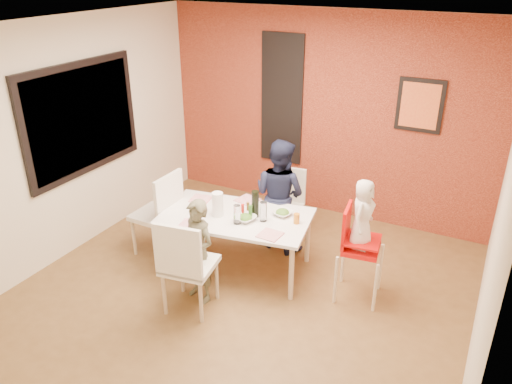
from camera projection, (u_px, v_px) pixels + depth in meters
The scene contains 35 objects.
ground at pixel (243, 291), 5.34m from camera, with size 4.50×4.50×0.00m, color brown.
ceiling at pixel (240, 28), 4.19m from camera, with size 4.50×4.50×0.02m, color white.
wall_back at pixel (324, 116), 6.57m from camera, with size 4.50×0.02×2.70m, color beige.
wall_front at pixel (58, 308), 2.96m from camera, with size 4.50×0.02×2.70m, color beige.
wall_left at pixel (70, 140), 5.70m from camera, with size 0.02×4.50×2.70m, color beige.
wall_right at pixel (498, 229), 3.82m from camera, with size 0.02×4.50×2.70m, color beige.
brick_accent_wall at pixel (324, 116), 6.55m from camera, with size 4.50×0.02×2.70m, color maroon.
picture_window_frame at pixel (82, 119), 5.77m from camera, with size 0.05×1.70×1.30m, color black.
picture_window_pane at pixel (83, 119), 5.76m from camera, with size 0.02×1.55×1.15m, color black.
glassblock_strip at pixel (282, 100), 6.73m from camera, with size 0.55×0.03×1.70m, color silver.
glassblock_surround at pixel (282, 100), 6.73m from camera, with size 0.60×0.03×1.76m, color black.
art_print_frame at pixel (420, 105), 5.91m from camera, with size 0.54×0.03×0.64m, color black.
art_print_canvas at pixel (420, 106), 5.90m from camera, with size 0.44×0.01×0.54m, color orange.
dining_table at pixel (236, 220), 5.49m from camera, with size 1.75×1.15×0.68m.
chair_near at pixel (185, 262), 4.79m from camera, with size 0.55×0.55×1.04m.
chair_far at pixel (287, 200), 6.20m from camera, with size 0.47×0.47×0.90m.
chair_left at pixel (162, 210), 5.79m from camera, with size 0.49×0.49×1.04m.
high_chair at pixel (357, 244), 5.03m from camera, with size 0.48×0.48×1.02m.
child_near at pixel (198, 252), 5.01m from camera, with size 0.41×0.27×1.12m, color brown.
child_far at pixel (280, 195), 5.92m from camera, with size 0.67×0.52×1.37m, color #161A31.
toddler at pixel (363, 214), 4.88m from camera, with size 0.35×0.23×0.72m, color silver.
plate_near_left at pixel (191, 225), 5.25m from camera, with size 0.24×0.24×0.01m, color white.
plate_far_mid at pixel (247, 200), 5.80m from camera, with size 0.23×0.23×0.01m, color white.
plate_near_right at pixel (270, 235), 5.07m from camera, with size 0.22×0.22×0.01m, color white.
plate_far_left at pixel (201, 199), 5.83m from camera, with size 0.22×0.22×0.01m, color white.
salad_bowl_a at pixel (245, 218), 5.35m from camera, with size 0.23×0.23×0.06m, color white.
salad_bowl_b at pixel (282, 213), 5.46m from camera, with size 0.21×0.21×0.05m, color white.
wine_bottle at pixel (255, 204), 5.38m from camera, with size 0.08×0.08×0.30m, color black.
wine_glass_a at pixel (237, 214), 5.25m from camera, with size 0.08×0.08×0.21m, color white.
wine_glass_b at pixel (263, 211), 5.31m from camera, with size 0.08×0.08×0.22m, color silver.
paper_towel_roll at pixel (218, 204), 5.40m from camera, with size 0.12×0.12×0.27m, color white.
condiment_red at pixel (243, 210), 5.43m from camera, with size 0.04×0.04×0.14m, color red.
condiment_green at pixel (250, 212), 5.37m from camera, with size 0.04×0.04×0.16m, color #326822.
condiment_brown at pixel (248, 208), 5.48m from camera, with size 0.03×0.03×0.13m, color brown.
sippy_cup at pixel (297, 219), 5.28m from camera, with size 0.07×0.07×0.11m, color orange.
Camera 1 is at (2.14, -3.82, 3.23)m, focal length 35.00 mm.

